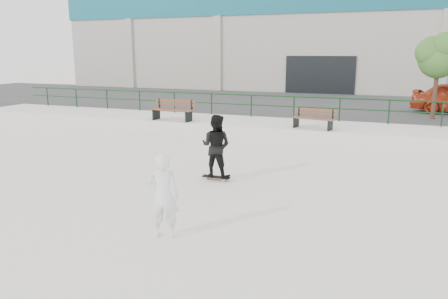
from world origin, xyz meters
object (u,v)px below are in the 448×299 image
at_px(tree, 440,54).
at_px(bench_right, 314,119).
at_px(skateboard, 216,177).
at_px(standing_skater, 216,146).
at_px(bench_left, 173,110).
at_px(seated_skater, 163,196).

bearing_deg(tree, bench_right, -135.47).
xyz_separation_m(skateboard, standing_skater, (0.00, 0.00, 0.88)).
xyz_separation_m(bench_left, tree, (10.72, 4.59, 2.39)).
relative_size(bench_right, skateboard, 2.24).
xyz_separation_m(standing_skater, seated_skater, (0.53, -3.86, -0.14)).
bearing_deg(standing_skater, tree, -117.76).
bearing_deg(standing_skater, skateboard, 77.41).
bearing_deg(standing_skater, seated_skater, 99.19).
height_order(tree, standing_skater, tree).
bearing_deg(skateboard, bench_left, 124.87).
bearing_deg(bench_right, seated_skater, -83.49).
bearing_deg(bench_left, bench_right, 3.84).
bearing_deg(seated_skater, bench_right, -111.48).
height_order(bench_right, tree, tree).
bearing_deg(seated_skater, skateboard, -98.24).
xyz_separation_m(bench_right, skateboard, (-1.51, -6.39, -0.81)).
height_order(bench_right, standing_skater, standing_skater).
xyz_separation_m(bench_left, standing_skater, (4.62, -6.31, -0.00)).
relative_size(bench_right, seated_skater, 1.08).
xyz_separation_m(bench_left, seated_skater, (5.15, -10.17, -0.14)).
distance_m(tree, skateboard, 12.91).
height_order(bench_left, seated_skater, seated_skater).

